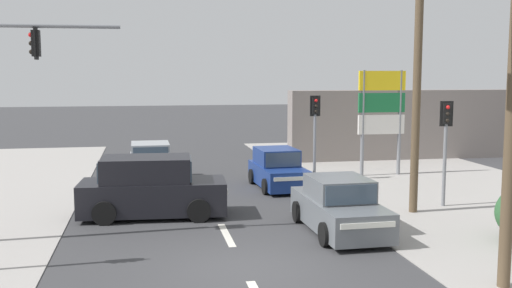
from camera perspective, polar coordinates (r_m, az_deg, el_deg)
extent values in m
plane|color=#3A3A3D|center=(14.03, -1.13, -11.86)|extent=(140.00, 140.00, 0.00)
cube|color=silver|center=(16.87, -2.83, -8.63)|extent=(0.20, 2.40, 0.01)
cube|color=silver|center=(21.69, -4.63, -5.15)|extent=(0.20, 2.40, 0.01)
cylinder|color=brown|center=(19.60, 15.15, 7.68)|extent=(0.26, 0.26, 9.74)
cylinder|color=slate|center=(16.78, -19.06, 10.57)|extent=(3.60, 0.16, 0.11)
cube|color=black|center=(16.82, -20.22, 8.98)|extent=(0.20, 0.26, 0.68)
cube|color=black|center=(16.82, -20.22, 8.98)|extent=(0.05, 0.44, 0.84)
sphere|color=red|center=(16.85, -20.66, 9.71)|extent=(0.13, 0.13, 0.13)
sphere|color=black|center=(16.84, -20.63, 8.96)|extent=(0.13, 0.13, 0.13)
sphere|color=black|center=(16.83, -20.60, 8.21)|extent=(0.13, 0.13, 0.13)
cylinder|color=slate|center=(21.02, 17.51, -1.97)|extent=(0.12, 0.12, 2.80)
cube|color=black|center=(20.83, 17.68, 2.77)|extent=(0.28, 0.23, 0.68)
cube|color=black|center=(20.83, 17.68, 2.77)|extent=(0.44, 0.10, 0.84)
sphere|color=red|center=(20.71, 17.82, 3.35)|extent=(0.13, 0.13, 0.13)
sphere|color=black|center=(20.72, 17.80, 2.75)|extent=(0.13, 0.13, 0.13)
sphere|color=black|center=(20.74, 17.78, 2.14)|extent=(0.13, 0.13, 0.13)
cylinder|color=slate|center=(24.84, 5.61, -0.37)|extent=(0.12, 0.12, 2.80)
cube|color=black|center=(24.68, 5.65, 3.64)|extent=(0.27, 0.21, 0.68)
cube|color=black|center=(24.68, 5.65, 3.64)|extent=(0.44, 0.06, 0.84)
sphere|color=red|center=(24.56, 5.75, 4.14)|extent=(0.13, 0.13, 0.13)
sphere|color=black|center=(24.57, 5.75, 3.62)|extent=(0.13, 0.13, 0.13)
sphere|color=black|center=(24.58, 5.74, 3.11)|extent=(0.13, 0.13, 0.13)
cylinder|color=slate|center=(26.30, 10.12, 1.93)|extent=(0.16, 0.16, 4.60)
cylinder|color=slate|center=(26.95, 13.51, 1.96)|extent=(0.16, 0.16, 4.60)
cube|color=yellow|center=(26.53, 11.93, 5.93)|extent=(2.10, 0.14, 0.84)
cube|color=#196B38|center=(26.56, 11.88, 3.88)|extent=(2.10, 0.14, 0.84)
cube|color=silver|center=(26.62, 11.83, 1.84)|extent=(2.10, 0.14, 0.84)
cube|color=gray|center=(32.07, 13.71, 1.80)|extent=(12.00, 1.00, 3.60)
cube|color=slate|center=(17.20, 7.92, -6.54)|extent=(1.79, 4.24, 0.80)
cube|color=slate|center=(17.10, 7.90, -4.18)|extent=(1.60, 1.93, 0.62)
cube|color=#384756|center=(16.21, 9.06, -4.81)|extent=(1.44, 0.09, 0.53)
cube|color=#384756|center=(18.00, 6.86, -3.61)|extent=(1.40, 0.09, 0.50)
cube|color=white|center=(15.24, 10.64, -7.64)|extent=(1.45, 0.07, 0.14)
cylinder|color=black|center=(16.40, 12.28, -8.09)|extent=(0.20, 0.64, 0.64)
cylinder|color=black|center=(15.79, 6.58, -8.55)|extent=(0.20, 0.64, 0.64)
cylinder|color=black|center=(18.73, 9.02, -6.14)|extent=(0.20, 0.64, 0.64)
cylinder|color=black|center=(18.20, 3.98, -6.45)|extent=(0.20, 0.64, 0.64)
cube|color=black|center=(19.06, -9.75, -4.96)|extent=(4.61, 2.13, 1.00)
cube|color=black|center=(18.92, -10.41, -2.35)|extent=(2.81, 1.89, 0.76)
cube|color=#384756|center=(18.88, -6.25, -2.30)|extent=(0.16, 1.58, 0.65)
cube|color=#384756|center=(19.05, -14.53, -2.40)|extent=(0.16, 1.55, 0.61)
cube|color=white|center=(19.04, -2.91, -4.19)|extent=(0.14, 1.56, 0.14)
cylinder|color=black|center=(20.00, -5.59, -5.14)|extent=(0.73, 0.27, 0.72)
cylinder|color=black|center=(18.20, -5.46, -6.34)|extent=(0.73, 0.27, 0.72)
cylinder|color=black|center=(20.14, -13.59, -5.22)|extent=(0.73, 0.27, 0.72)
cylinder|color=black|center=(18.35, -14.25, -6.41)|extent=(0.73, 0.27, 0.72)
cube|color=#A3A8AD|center=(25.69, -10.00, -2.14)|extent=(1.74, 4.22, 0.80)
cube|color=#A3A8AD|center=(25.54, -10.03, -0.58)|extent=(1.58, 1.92, 0.62)
cube|color=#384756|center=(26.51, -10.08, -0.32)|extent=(1.44, 0.07, 0.53)
cube|color=#384756|center=(24.58, -9.99, -0.87)|extent=(1.40, 0.07, 0.50)
cube|color=white|center=(27.76, -10.11, -1.10)|extent=(1.45, 0.05, 0.14)
cylinder|color=black|center=(27.01, -11.86, -2.22)|extent=(0.20, 0.64, 0.64)
cylinder|color=black|center=(27.04, -8.25, -2.13)|extent=(0.20, 0.64, 0.64)
cylinder|color=black|center=(24.44, -11.92, -3.16)|extent=(0.20, 0.64, 0.64)
cylinder|color=black|center=(24.48, -7.93, -3.07)|extent=(0.20, 0.64, 0.64)
cube|color=navy|center=(23.43, 2.14, -2.98)|extent=(1.78, 3.68, 0.76)
cube|color=navy|center=(23.60, 1.95, -1.19)|extent=(1.57, 1.97, 0.64)
cube|color=#384756|center=(22.68, 2.61, -1.52)|extent=(1.36, 0.13, 0.54)
cube|color=#384756|center=(24.53, 1.35, -0.88)|extent=(1.33, 0.13, 0.51)
cube|color=white|center=(21.68, 3.44, -3.33)|extent=(1.36, 0.11, 0.14)
cylinder|color=black|center=(22.64, 4.86, -3.88)|extent=(0.21, 0.61, 0.60)
cylinder|color=black|center=(22.20, 0.92, -4.07)|extent=(0.21, 0.61, 0.60)
cylinder|color=black|center=(24.74, 3.23, -2.96)|extent=(0.21, 0.61, 0.60)
cylinder|color=black|center=(24.33, -0.39, -3.11)|extent=(0.21, 0.61, 0.60)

